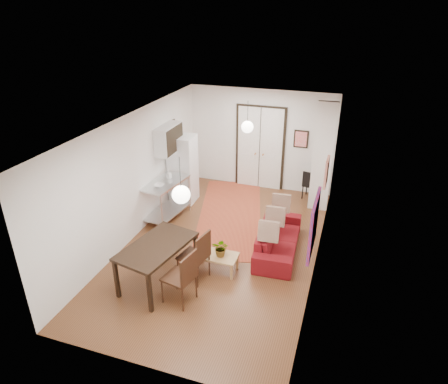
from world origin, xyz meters
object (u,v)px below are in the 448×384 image
(kitchen_counter, at_px, (166,194))
(dining_chair_far, at_px, (181,269))
(dining_table, at_px, (157,249))
(dining_chair_near, at_px, (195,248))
(sofa, at_px, (278,239))
(coffee_table, at_px, (217,257))
(black_side_chair, at_px, (311,181))
(fridge, at_px, (183,169))

(kitchen_counter, xyz_separation_m, dining_chair_far, (1.58, -2.63, -0.06))
(kitchen_counter, relative_size, dining_chair_far, 1.32)
(dining_table, distance_m, dining_chair_near, 0.77)
(kitchen_counter, bearing_deg, dining_chair_far, -50.92)
(dining_table, relative_size, dining_chair_far, 1.60)
(sofa, height_order, coffee_table, sofa)
(sofa, xyz_separation_m, black_side_chair, (0.32, 2.97, 0.18))
(dining_chair_near, height_order, dining_chair_far, same)
(sofa, distance_m, black_side_chair, 2.99)
(sofa, xyz_separation_m, dining_chair_far, (-1.41, -2.09, 0.32))
(dining_table, bearing_deg, black_side_chair, 64.18)
(sofa, xyz_separation_m, coffee_table, (-1.05, -1.13, 0.03))
(dining_table, height_order, black_side_chair, dining_table)
(sofa, height_order, fridge, fridge)
(fridge, xyz_separation_m, dining_table, (0.99, -3.49, -0.16))
(dining_chair_near, xyz_separation_m, black_side_chair, (1.73, 4.36, -0.14))
(coffee_table, relative_size, fridge, 0.46)
(sofa, height_order, dining_table, dining_table)
(fridge, bearing_deg, dining_chair_far, -68.75)
(fridge, xyz_separation_m, dining_chair_near, (1.59, -3.03, -0.31))
(fridge, bearing_deg, sofa, -30.46)
(kitchen_counter, height_order, dining_table, kitchen_counter)
(coffee_table, bearing_deg, dining_chair_near, -143.40)
(fridge, bearing_deg, kitchen_counter, -91.55)
(coffee_table, bearing_deg, fridge, 125.04)
(dining_chair_far, xyz_separation_m, black_side_chair, (1.73, 5.06, -0.14))
(dining_chair_near, bearing_deg, black_side_chair, 169.96)
(sofa, height_order, black_side_chair, black_side_chair)
(coffee_table, xyz_separation_m, black_side_chair, (1.38, 4.10, 0.15))
(coffee_table, relative_size, black_side_chair, 1.04)
(fridge, bearing_deg, dining_table, -76.01)
(kitchen_counter, xyz_separation_m, black_side_chair, (3.31, 2.43, -0.20))
(fridge, xyz_separation_m, dining_chair_far, (1.59, -3.73, -0.31))
(sofa, bearing_deg, coffee_table, 133.60)
(dining_chair_far, bearing_deg, kitchen_counter, -137.29)
(black_side_chair, bearing_deg, dining_table, 76.85)
(sofa, height_order, dining_chair_far, dining_chair_far)
(black_side_chair, bearing_deg, sofa, 96.41)
(kitchen_counter, relative_size, dining_table, 0.82)
(sofa, distance_m, fridge, 3.47)
(dining_table, xyz_separation_m, black_side_chair, (2.33, 4.82, -0.29))
(kitchen_counter, distance_m, fridge, 1.13)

